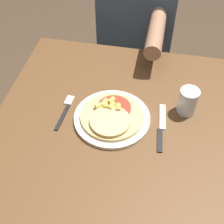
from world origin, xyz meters
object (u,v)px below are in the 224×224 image
object	(u,v)px
pizza	(111,116)
person_diner	(136,33)
plate	(112,118)
fork	(65,110)
knife	(161,128)
drinking_glass	(188,101)
dining_table	(116,149)

from	to	relation	value
pizza	person_diner	bearing A→B (deg)	90.15
plate	pizza	world-z (taller)	pizza
fork	knife	distance (m)	0.36
fork	drinking_glass	distance (m)	0.45
fork	knife	world-z (taller)	same
plate	knife	distance (m)	0.18
pizza	dining_table	bearing A→B (deg)	-58.24
fork	person_diner	xyz separation A→B (m)	(0.18, 0.67, -0.08)
dining_table	plate	size ratio (longest dim) A/B	3.48
dining_table	drinking_glass	world-z (taller)	drinking_glass
fork	drinking_glass	world-z (taller)	drinking_glass
fork	person_diner	size ratio (longest dim) A/B	0.15
plate	fork	size ratio (longest dim) A/B	1.57
dining_table	knife	size ratio (longest dim) A/B	4.34
plate	drinking_glass	bearing A→B (deg)	19.81
pizza	knife	size ratio (longest dim) A/B	1.03
dining_table	pizza	bearing A→B (deg)	121.76
dining_table	person_diner	size ratio (longest dim) A/B	0.84
knife	person_diner	size ratio (longest dim) A/B	0.19
knife	plate	bearing A→B (deg)	177.62
pizza	drinking_glass	xyz separation A→B (m)	(0.26, 0.10, 0.03)
dining_table	drinking_glass	xyz separation A→B (m)	(0.24, 0.14, 0.17)
fork	person_diner	world-z (taller)	person_diner
person_diner	drinking_glass	bearing A→B (deg)	-65.64
pizza	drinking_glass	bearing A→B (deg)	20.42
drinking_glass	knife	bearing A→B (deg)	-128.67
dining_table	plate	world-z (taller)	plate
dining_table	drinking_glass	size ratio (longest dim) A/B	9.39
plate	person_diner	size ratio (longest dim) A/B	0.24
drinking_glass	fork	bearing A→B (deg)	-169.23
drinking_glass	person_diner	world-z (taller)	person_diner
drinking_glass	person_diner	size ratio (longest dim) A/B	0.09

